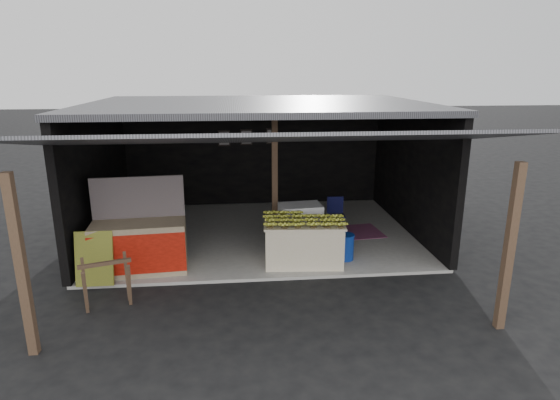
{
  "coord_description": "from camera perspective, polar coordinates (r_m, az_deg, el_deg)",
  "views": [
    {
      "loc": [
        -0.55,
        -7.73,
        3.7
      ],
      "look_at": [
        0.37,
        1.5,
        1.1
      ],
      "focal_mm": 30.0,
      "sensor_mm": 36.0,
      "label": 1
    }
  ],
  "objects": [
    {
      "name": "ground",
      "position": [
        8.59,
        -1.51,
        -9.87
      ],
      "size": [
        80.0,
        80.0,
        0.0
      ],
      "primitive_type": "plane",
      "color": "black",
      "rests_on": "ground"
    },
    {
      "name": "picture_frames",
      "position": [
        12.75,
        -3.97,
        7.65
      ],
      "size": [
        1.62,
        0.04,
        0.46
      ],
      "color": "black",
      "rests_on": "shophouse"
    },
    {
      "name": "banana_table",
      "position": [
        9.07,
        2.89,
        -5.15
      ],
      "size": [
        1.59,
        1.05,
        0.84
      ],
      "rotation": [
        0.0,
        0.0,
        -0.08
      ],
      "color": "silver",
      "rests_on": "concrete_slab"
    },
    {
      "name": "concrete_slab",
      "position": [
        10.88,
        -2.49,
        -4.06
      ],
      "size": [
        7.0,
        5.0,
        0.06
      ],
      "primitive_type": "cube",
      "color": "gray",
      "rests_on": "ground"
    },
    {
      "name": "plastic_chair",
      "position": [
        10.86,
        6.79,
        -1.42
      ],
      "size": [
        0.39,
        0.39,
        0.81
      ],
      "rotation": [
        0.0,
        0.0,
        -0.03
      ],
      "color": "#090A34",
      "rests_on": "concrete_slab"
    },
    {
      "name": "shophouse",
      "position": [
        10.68,
        -2.71,
        7.03
      ],
      "size": [
        7.4,
        7.29,
        3.02
      ],
      "color": "black",
      "rests_on": "ground"
    },
    {
      "name": "green_signboard",
      "position": [
        8.76,
        -21.71,
        -6.67
      ],
      "size": [
        0.64,
        0.27,
        0.94
      ],
      "primitive_type": "cube",
      "rotation": [
        -0.24,
        0.0,
        0.0
      ],
      "color": "black",
      "rests_on": "concrete_slab"
    },
    {
      "name": "magenta_rug",
      "position": [
        10.94,
        8.34,
        -3.93
      ],
      "size": [
        1.6,
        1.15,
        0.01
      ],
      "primitive_type": "cube",
      "rotation": [
        0.0,
        0.0,
        0.11
      ],
      "color": "#6C1854",
      "rests_on": "concrete_slab"
    },
    {
      "name": "sawhorse",
      "position": [
        8.0,
        -20.42,
        -8.98
      ],
      "size": [
        0.88,
        0.87,
        0.79
      ],
      "rotation": [
        0.0,
        0.0,
        0.31
      ],
      "color": "brown",
      "rests_on": "ground"
    },
    {
      "name": "white_crate",
      "position": [
        9.78,
        2.49,
        -3.24
      ],
      "size": [
        0.9,
        0.65,
        0.95
      ],
      "rotation": [
        0.0,
        0.0,
        0.08
      ],
      "color": "white",
      "rests_on": "concrete_slab"
    },
    {
      "name": "banana_pile",
      "position": [
        8.9,
        2.94,
        -2.15
      ],
      "size": [
        1.46,
        0.95,
        0.17
      ],
      "primitive_type": null,
      "rotation": [
        0.0,
        0.0,
        -0.08
      ],
      "color": "gold",
      "rests_on": "banana_table"
    },
    {
      "name": "water_barrel",
      "position": [
        9.36,
        7.96,
        -5.76
      ],
      "size": [
        0.33,
        0.33,
        0.49
      ],
      "primitive_type": "cylinder",
      "color": "navy",
      "rests_on": "concrete_slab"
    },
    {
      "name": "neighbor_stall",
      "position": [
        9.05,
        -16.73,
        -5.22
      ],
      "size": [
        1.74,
        0.89,
        1.74
      ],
      "rotation": [
        0.0,
        0.0,
        0.08
      ],
      "color": "#998466",
      "rests_on": "concrete_slab"
    }
  ]
}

